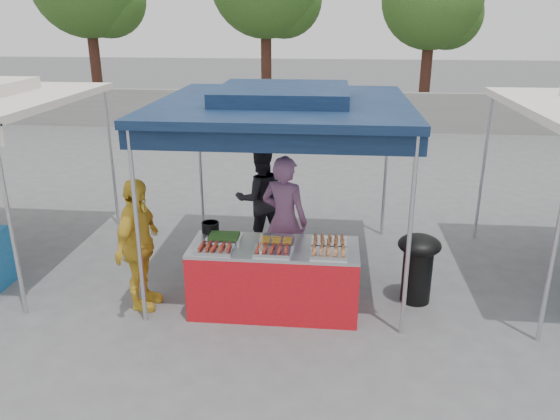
# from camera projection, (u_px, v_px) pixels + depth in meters

# --- Properties ---
(ground_plane) EXTENTS (80.00, 80.00, 0.00)m
(ground_plane) POSITION_uv_depth(u_px,v_px,m) (275.00, 305.00, 6.83)
(ground_plane) COLOR #59595B
(back_wall) EXTENTS (40.00, 0.25, 1.20)m
(back_wall) POSITION_uv_depth(u_px,v_px,m) (313.00, 111.00, 16.93)
(back_wall) COLOR gray
(back_wall) RESTS_ON ground_plane
(main_canopy) EXTENTS (3.20, 3.20, 2.57)m
(main_canopy) POSITION_uv_depth(u_px,v_px,m) (283.00, 103.00, 6.94)
(main_canopy) COLOR #B9BAC1
(main_canopy) RESTS_ON ground_plane
(tree_2) EXTENTS (3.31, 3.21, 5.52)m
(tree_2) POSITION_uv_depth(u_px,v_px,m) (436.00, 3.00, 17.46)
(tree_2) COLOR #402218
(tree_2) RESTS_ON ground_plane
(vendor_table) EXTENTS (2.00, 0.80, 0.85)m
(vendor_table) POSITION_uv_depth(u_px,v_px,m) (274.00, 278.00, 6.60)
(vendor_table) COLOR red
(vendor_table) RESTS_ON ground_plane
(food_tray_fl) EXTENTS (0.42, 0.30, 0.07)m
(food_tray_fl) POSITION_uv_depth(u_px,v_px,m) (215.00, 249.00, 6.28)
(food_tray_fl) COLOR silver
(food_tray_fl) RESTS_ON vendor_table
(food_tray_fm) EXTENTS (0.42, 0.30, 0.07)m
(food_tray_fm) POSITION_uv_depth(u_px,v_px,m) (272.00, 251.00, 6.23)
(food_tray_fm) COLOR silver
(food_tray_fm) RESTS_ON vendor_table
(food_tray_fr) EXTENTS (0.42, 0.30, 0.07)m
(food_tray_fr) POSITION_uv_depth(u_px,v_px,m) (328.00, 253.00, 6.17)
(food_tray_fr) COLOR silver
(food_tray_fr) RESTS_ON vendor_table
(food_tray_bl) EXTENTS (0.42, 0.30, 0.07)m
(food_tray_bl) POSITION_uv_depth(u_px,v_px,m) (224.00, 238.00, 6.60)
(food_tray_bl) COLOR silver
(food_tray_bl) RESTS_ON vendor_table
(food_tray_bm) EXTENTS (0.42, 0.30, 0.07)m
(food_tray_bm) POSITION_uv_depth(u_px,v_px,m) (277.00, 241.00, 6.49)
(food_tray_bm) COLOR silver
(food_tray_bm) RESTS_ON vendor_table
(food_tray_br) EXTENTS (0.42, 0.30, 0.07)m
(food_tray_br) POSITION_uv_depth(u_px,v_px,m) (329.00, 242.00, 6.48)
(food_tray_br) COLOR silver
(food_tray_br) RESTS_ON vendor_table
(cooking_pot) EXTENTS (0.22, 0.22, 0.13)m
(cooking_pot) POSITION_uv_depth(u_px,v_px,m) (210.00, 227.00, 6.85)
(cooking_pot) COLOR black
(cooking_pot) RESTS_ON vendor_table
(skewer_cup) EXTENTS (0.07, 0.07, 0.09)m
(skewer_cup) POSITION_uv_depth(u_px,v_px,m) (261.00, 253.00, 6.17)
(skewer_cup) COLOR #B9BAC1
(skewer_cup) RESTS_ON vendor_table
(wok_burner) EXTENTS (0.53, 0.53, 0.89)m
(wok_burner) POSITION_uv_depth(u_px,v_px,m) (418.00, 262.00, 6.77)
(wok_burner) COLOR black
(wok_burner) RESTS_ON ground_plane
(crate_left) EXTENTS (0.50, 0.35, 0.30)m
(crate_left) POSITION_uv_depth(u_px,v_px,m) (251.00, 273.00, 7.34)
(crate_left) COLOR #133FA0
(crate_left) RESTS_ON ground_plane
(crate_right) EXTENTS (0.49, 0.35, 0.30)m
(crate_right) POSITION_uv_depth(u_px,v_px,m) (298.00, 280.00, 7.14)
(crate_right) COLOR #133FA0
(crate_right) RESTS_ON ground_plane
(crate_stacked) EXTENTS (0.47, 0.33, 0.28)m
(crate_stacked) POSITION_uv_depth(u_px,v_px,m) (298.00, 260.00, 7.04)
(crate_stacked) COLOR #133FA0
(crate_stacked) RESTS_ON crate_right
(vendor_woman) EXTENTS (0.75, 0.62, 1.76)m
(vendor_woman) POSITION_uv_depth(u_px,v_px,m) (284.00, 221.00, 7.15)
(vendor_woman) COLOR #885680
(vendor_woman) RESTS_ON ground_plane
(helper_man) EXTENTS (0.93, 0.83, 1.59)m
(helper_man) POSITION_uv_depth(u_px,v_px,m) (261.00, 198.00, 8.29)
(helper_man) COLOR black
(helper_man) RESTS_ON ground_plane
(customer_person) EXTENTS (0.52, 1.01, 1.65)m
(customer_person) POSITION_uv_depth(u_px,v_px,m) (138.00, 245.00, 6.54)
(customer_person) COLOR gold
(customer_person) RESTS_ON ground_plane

